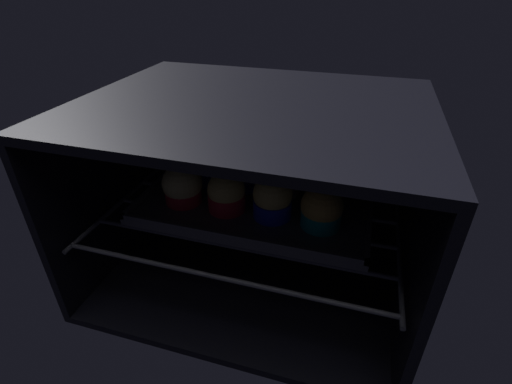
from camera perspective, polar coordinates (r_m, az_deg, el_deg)
oven_cavity at (r=74.84cm, az=0.62°, el=0.95°), size 59.00×47.00×37.00cm
oven_rack at (r=73.21cm, az=-0.31°, el=-2.96°), size 54.80×42.00×0.80cm
baking_tray at (r=73.72cm, az=0.00°, el=-1.68°), size 44.12×26.30×2.20cm
muffin_row0_col0 at (r=72.89cm, az=-11.18°, el=0.92°), size 7.71×7.71×8.16cm
muffin_row0_col1 at (r=69.42cm, az=-4.54°, el=-0.17°), size 7.07×7.07×7.80cm
muffin_row0_col2 at (r=67.13cm, az=2.53°, el=-0.96°), size 7.16×7.16×8.37cm
muffin_row0_col3 at (r=65.77cm, az=10.03°, el=-2.57°), size 7.42×7.42×7.84cm
muffin_row1_col0 at (r=79.47cm, az=-8.30°, el=3.89°), size 7.42×7.42×8.29cm
muffin_row1_col1 at (r=76.52cm, az=-2.20°, el=3.08°), size 7.47×7.47×7.85cm
muffin_row1_col2 at (r=74.71cm, az=4.06°, el=2.15°), size 7.16×7.16×7.70cm
muffin_row1_col3 at (r=73.12cm, az=10.85°, el=1.49°), size 7.38×7.38×8.51cm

